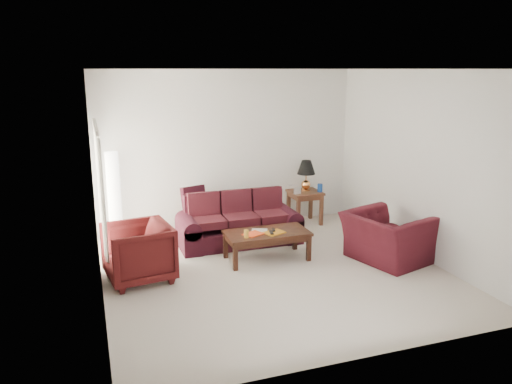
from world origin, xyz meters
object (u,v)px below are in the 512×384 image
at_px(sofa, 239,220).
at_px(armchair_left, 138,253).
at_px(coffee_table, 267,246).
at_px(armchair_right, 386,238).
at_px(end_table, 305,207).
at_px(floor_lamp, 114,197).

relative_size(sofa, armchair_left, 2.27).
distance_m(sofa, coffee_table, 0.92).
xyz_separation_m(sofa, armchair_right, (1.98, -1.55, -0.05)).
height_order(sofa, coffee_table, sofa).
relative_size(sofa, end_table, 3.24).
relative_size(armchair_right, coffee_table, 0.89).
distance_m(floor_lamp, coffee_table, 2.86).
distance_m(end_table, armchair_right, 2.31).
bearing_deg(coffee_table, sofa, 94.85).
bearing_deg(armchair_left, armchair_right, 74.20).
bearing_deg(sofa, end_table, 28.42).
distance_m(end_table, floor_lamp, 3.66).
relative_size(armchair_left, armchair_right, 0.78).
bearing_deg(sofa, floor_lamp, 162.60).
height_order(floor_lamp, armchair_right, floor_lamp).
relative_size(sofa, floor_lamp, 1.29).
xyz_separation_m(floor_lamp, coffee_table, (2.24, -1.68, -0.59)).
height_order(end_table, armchair_right, armchair_right).
height_order(floor_lamp, armchair_left, floor_lamp).
bearing_deg(armchair_right, floor_lamp, 43.46).
bearing_deg(armchair_left, end_table, 108.95).
xyz_separation_m(floor_lamp, armchair_right, (4.02, -2.35, -0.43)).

